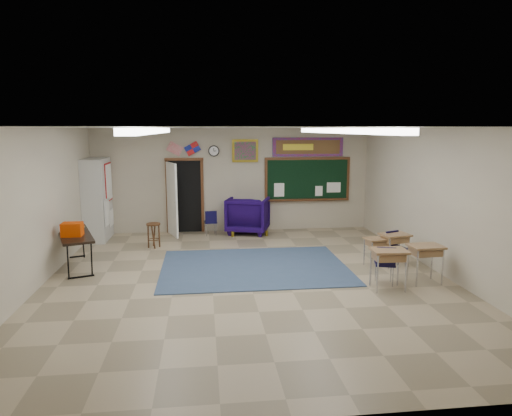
{
  "coord_description": "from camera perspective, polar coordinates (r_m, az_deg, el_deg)",
  "views": [
    {
      "loc": [
        -0.87,
        -8.7,
        2.98
      ],
      "look_at": [
        0.32,
        1.5,
        1.19
      ],
      "focal_mm": 32.0,
      "sensor_mm": 36.0,
      "label": 1
    }
  ],
  "objects": [
    {
      "name": "wingback_armchair",
      "position": [
        13.15,
        -1.0,
        -0.87
      ],
      "size": [
        1.41,
        1.44,
        1.05
      ],
      "primitive_type": "imported",
      "rotation": [
        0.0,
        0.0,
        2.84
      ],
      "color": "#130538",
      "rests_on": "floor"
    },
    {
      "name": "folding_table",
      "position": [
        10.65,
        -21.59,
        -4.77
      ],
      "size": [
        1.19,
        1.92,
        1.04
      ],
      "rotation": [
        0.0,
        0.0,
        0.34
      ],
      "color": "black",
      "rests_on": "floor"
    },
    {
      "name": "wooden_stool",
      "position": [
        11.84,
        -12.66,
        -3.32
      ],
      "size": [
        0.35,
        0.35,
        0.63
      ],
      "color": "#512E18",
      "rests_on": "floor"
    },
    {
      "name": "student_chair_desk_b",
      "position": [
        10.48,
        17.17,
        -4.93
      ],
      "size": [
        0.48,
        0.48,
        0.76
      ],
      "primitive_type": null,
      "rotation": [
        0.0,
        0.0,
        0.34
      ],
      "color": "black",
      "rests_on": "floor"
    },
    {
      "name": "back_wall",
      "position": [
        13.31,
        -2.87,
        3.5
      ],
      "size": [
        8.0,
        0.04,
        3.0
      ],
      "primitive_type": "cube",
      "color": "#BBB298",
      "rests_on": "floor"
    },
    {
      "name": "chalkboard",
      "position": [
        13.6,
        6.44,
        3.43
      ],
      "size": [
        2.55,
        0.14,
        1.3
      ],
      "color": "#562F18",
      "rests_on": "back_wall"
    },
    {
      "name": "student_desk_back_right",
      "position": [
        9.52,
        20.37,
        -6.33
      ],
      "size": [
        0.66,
        0.51,
        0.76
      ],
      "rotation": [
        0.0,
        0.0,
        0.06
      ],
      "color": "#9C6E49",
      "rests_on": "floor"
    },
    {
      "name": "area_rug",
      "position": [
        10.01,
        -0.22,
        -7.36
      ],
      "size": [
        4.0,
        3.0,
        0.02
      ],
      "primitive_type": "cube",
      "color": "#334361",
      "rests_on": "floor"
    },
    {
      "name": "wall_clock",
      "position": [
        13.19,
        -5.3,
        7.11
      ],
      "size": [
        0.32,
        0.05,
        0.32
      ],
      "color": "black",
      "rests_on": "back_wall"
    },
    {
      "name": "doorway",
      "position": [
        13.21,
        -9.32,
        1.4
      ],
      "size": [
        1.1,
        0.89,
        2.16
      ],
      "color": "black",
      "rests_on": "back_wall"
    },
    {
      "name": "front_wall",
      "position": [
        4.54,
        4.83,
        -9.17
      ],
      "size": [
        8.0,
        0.04,
        3.0
      ],
      "primitive_type": "cube",
      "color": "#BBB298",
      "rests_on": "floor"
    },
    {
      "name": "student_desk_front_left",
      "position": [
        10.35,
        14.89,
        -5.15
      ],
      "size": [
        0.58,
        0.48,
        0.63
      ],
      "rotation": [
        0.0,
        0.0,
        0.17
      ],
      "color": "#9C6E49",
      "rests_on": "floor"
    },
    {
      "name": "left_wall",
      "position": [
        9.37,
        -26.08,
        -0.22
      ],
      "size": [
        0.04,
        9.0,
        3.0
      ],
      "primitive_type": "cube",
      "color": "#BBB298",
      "rests_on": "floor"
    },
    {
      "name": "fluorescent_strips",
      "position": [
        8.75,
        -0.96,
        9.63
      ],
      "size": [
        3.86,
        6.0,
        0.1
      ],
      "primitive_type": null,
      "color": "white",
      "rests_on": "ceiling"
    },
    {
      "name": "wall_flags",
      "position": [
        13.16,
        -9.04,
        7.6
      ],
      "size": [
        1.16,
        0.06,
        0.7
      ],
      "primitive_type": null,
      "color": "red",
      "rests_on": "back_wall"
    },
    {
      "name": "right_wall",
      "position": [
        10.08,
        22.32,
        0.71
      ],
      "size": [
        0.04,
        9.0,
        3.0
      ],
      "primitive_type": "cube",
      "color": "#BBB298",
      "rests_on": "floor"
    },
    {
      "name": "storage_cabinet",
      "position": [
        13.01,
        -19.2,
        1.02
      ],
      "size": [
        0.59,
        1.25,
        2.2
      ],
      "color": "beige",
      "rests_on": "floor"
    },
    {
      "name": "student_desk_front_right",
      "position": [
        10.47,
        16.92,
        -4.8
      ],
      "size": [
        0.68,
        0.56,
        0.72
      ],
      "rotation": [
        0.0,
        0.0,
        0.2
      ],
      "color": "#9C6E49",
      "rests_on": "floor"
    },
    {
      "name": "framed_art_print",
      "position": [
        13.24,
        -1.37,
        7.16
      ],
      "size": [
        0.75,
        0.05,
        0.65
      ],
      "color": "olive",
      "rests_on": "back_wall"
    },
    {
      "name": "floor",
      "position": [
        9.24,
        -0.91,
        -8.92
      ],
      "size": [
        9.0,
        9.0,
        0.0
      ],
      "primitive_type": "plane",
      "color": "tan",
      "rests_on": "ground"
    },
    {
      "name": "student_chair_reading",
      "position": [
        12.96,
        -5.71,
        -1.83
      ],
      "size": [
        0.39,
        0.39,
        0.72
      ],
      "primitive_type": null,
      "rotation": [
        0.0,
        0.0,
        3.25
      ],
      "color": "black",
      "rests_on": "floor"
    },
    {
      "name": "bulletin_board",
      "position": [
        13.53,
        6.52,
        7.59
      ],
      "size": [
        2.1,
        0.05,
        0.55
      ],
      "color": "#B60F14",
      "rests_on": "back_wall"
    },
    {
      "name": "student_chair_desk_a",
      "position": [
        9.21,
        15.78,
        -6.83
      ],
      "size": [
        0.48,
        0.48,
        0.78
      ],
      "primitive_type": null,
      "rotation": [
        0.0,
        0.0,
        2.87
      ],
      "color": "black",
      "rests_on": "floor"
    },
    {
      "name": "ceiling",
      "position": [
        8.75,
        -0.96,
        10.02
      ],
      "size": [
        8.0,
        9.0,
        0.04
      ],
      "primitive_type": "cube",
      "color": "silver",
      "rests_on": "back_wall"
    },
    {
      "name": "student_desk_back_left",
      "position": [
        8.92,
        16.21,
        -7.12
      ],
      "size": [
        0.66,
        0.51,
        0.77
      ],
      "rotation": [
        0.0,
        0.0,
        -0.04
      ],
      "color": "#9C6E49",
      "rests_on": "floor"
    }
  ]
}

